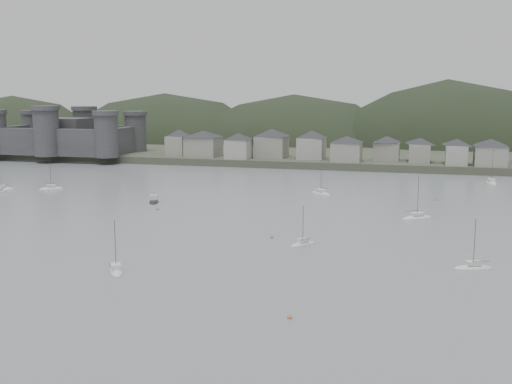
% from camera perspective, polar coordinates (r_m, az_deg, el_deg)
% --- Properties ---
extents(ground, '(900.00, 900.00, 0.00)m').
position_cam_1_polar(ground, '(91.27, -12.87, -11.06)').
color(ground, slate).
rests_on(ground, ground).
extents(far_shore_land, '(900.00, 250.00, 3.00)m').
position_cam_1_polar(far_shore_land, '(373.57, 9.04, 4.54)').
color(far_shore_land, '#383D2D').
rests_on(far_shore_land, ground).
extents(forested_ridge, '(851.55, 103.94, 102.57)m').
position_cam_1_polar(forested_ridge, '(349.02, 9.30, 2.10)').
color(forested_ridge, black).
rests_on(forested_ridge, ground).
extents(castle, '(66.00, 43.00, 20.00)m').
position_cam_1_polar(castle, '(302.38, -16.94, 4.97)').
color(castle, '#38383B').
rests_on(castle, far_shore_land).
extents(waterfront_town, '(451.48, 28.46, 12.92)m').
position_cam_1_polar(waterfront_town, '(259.56, 17.43, 3.80)').
color(waterfront_town, gray).
rests_on(waterfront_town, far_shore_land).
extents(moored_fleet, '(247.88, 177.69, 12.73)m').
position_cam_1_polar(moored_fleet, '(159.39, -4.26, -2.06)').
color(moored_fleet, silver).
rests_on(moored_fleet, ground).
extents(motor_launch_far, '(4.72, 7.52, 3.71)m').
position_cam_1_polar(motor_launch_far, '(179.33, -9.33, -0.85)').
color(motor_launch_far, black).
rests_on(motor_launch_far, ground).
extents(mooring_buoys, '(117.73, 116.25, 0.70)m').
position_cam_1_polar(mooring_buoys, '(158.00, -1.66, -2.14)').
color(mooring_buoys, '#C15C40').
rests_on(mooring_buoys, ground).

